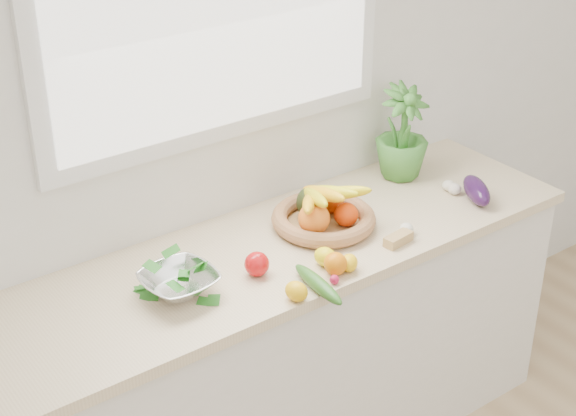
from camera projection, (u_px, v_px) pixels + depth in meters
back_wall at (218, 95)px, 2.91m from camera, size 4.50×0.02×2.70m
counter_cabinet at (273, 363)px, 3.14m from camera, size 2.20×0.58×0.86m
countertop at (272, 255)px, 2.92m from camera, size 2.24×0.62×0.04m
orange_loose at (335, 264)px, 2.77m from camera, size 0.08×0.08×0.07m
lemon_a at (296, 291)px, 2.64m from camera, size 0.07×0.09×0.06m
lemon_b at (349, 263)px, 2.79m from camera, size 0.09×0.09×0.06m
lemon_c at (325, 257)px, 2.82m from camera, size 0.08×0.09×0.06m
apple at (257, 264)px, 2.76m from camera, size 0.10×0.10×0.08m
ginger at (398, 239)px, 2.94m from camera, size 0.11×0.06×0.03m
garlic_a at (455, 189)px, 3.25m from camera, size 0.06×0.06×0.04m
garlic_b at (449, 186)px, 3.28m from camera, size 0.05×0.05×0.04m
garlic_c at (406, 229)px, 3.00m from camera, size 0.06×0.06×0.04m
eggplant at (476, 190)px, 3.20m from camera, size 0.16×0.22×0.08m
cucumber at (318, 284)px, 2.69m from camera, size 0.07×0.26×0.05m
radish at (334, 280)px, 2.73m from camera, size 0.04×0.04×0.03m
potted_herb at (402, 132)px, 3.31m from camera, size 0.21×0.21×0.36m
fruit_basket at (323, 213)px, 3.03m from camera, size 0.37×0.37×0.19m
colander_with_spinach at (179, 278)px, 2.65m from camera, size 0.24×0.24×0.12m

